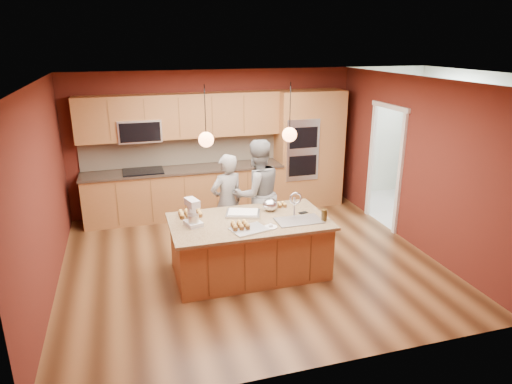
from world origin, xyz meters
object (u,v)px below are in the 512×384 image
object	(u,v)px
person_right	(257,194)
mixing_bowl	(270,205)
person_left	(227,203)
stand_mixer	(193,214)
island	(251,246)

from	to	relation	value
person_right	mixing_bowl	size ratio (longest dim) A/B	7.92
person_left	stand_mixer	xyz separation A→B (m)	(-0.67, -0.83, 0.19)
person_left	person_right	distance (m)	0.50
mixing_bowl	person_right	bearing A→B (deg)	92.16
person_left	stand_mixer	bearing A→B (deg)	32.34
person_left	person_right	size ratio (longest dim) A/B	0.89
person_left	mixing_bowl	distance (m)	0.80
person_right	stand_mixer	size ratio (longest dim) A/B	4.75
person_right	stand_mixer	bearing A→B (deg)	25.40
person_left	mixing_bowl	xyz separation A→B (m)	(0.51, -0.60, 0.12)
island	person_right	size ratio (longest dim) A/B	1.25
island	stand_mixer	size ratio (longest dim) A/B	5.96
island	mixing_bowl	distance (m)	0.68
island	mixing_bowl	bearing A→B (deg)	36.31
stand_mixer	mixing_bowl	size ratio (longest dim) A/B	1.67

